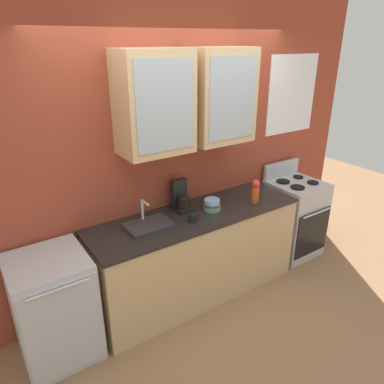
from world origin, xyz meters
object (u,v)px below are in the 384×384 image
at_px(cup_near_sink, 193,218).
at_px(dishwasher, 55,308).
at_px(vase, 255,191).
at_px(sink_faucet, 149,225).
at_px(coffee_maker, 181,198).
at_px(stove_range, 294,217).
at_px(bowl_stack, 212,205).

relative_size(cup_near_sink, dishwasher, 0.12).
height_order(cup_near_sink, dishwasher, cup_near_sink).
bearing_deg(vase, dishwasher, 176.96).
bearing_deg(sink_faucet, coffee_maker, 18.68).
relative_size(stove_range, vase, 4.48).
distance_m(bowl_stack, coffee_maker, 0.30).
height_order(bowl_stack, coffee_maker, coffee_maker).
distance_m(sink_faucet, bowl_stack, 0.67).
bearing_deg(stove_range, vase, -171.86).
xyz_separation_m(sink_faucet, cup_near_sink, (0.37, -0.14, 0.02)).
bearing_deg(coffee_maker, bowl_stack, -38.27).
xyz_separation_m(bowl_stack, coffee_maker, (-0.23, 0.18, 0.06)).
relative_size(sink_faucet, coffee_maker, 1.38).
bearing_deg(sink_faucet, cup_near_sink, -20.43).
xyz_separation_m(stove_range, coffee_maker, (-1.47, 0.18, 0.55)).
relative_size(sink_faucet, dishwasher, 0.45).
xyz_separation_m(dishwasher, coffee_maker, (1.31, 0.18, 0.56)).
height_order(vase, cup_near_sink, vase).
relative_size(bowl_stack, cup_near_sink, 1.62).
distance_m(sink_faucet, coffee_maker, 0.47).
distance_m(vase, dishwasher, 2.09).
relative_size(stove_range, coffee_maker, 3.72).
bearing_deg(sink_faucet, vase, -7.06).
distance_m(sink_faucet, dishwasher, 1.00).
height_order(vase, dishwasher, vase).
bearing_deg(stove_range, dishwasher, -179.91).
height_order(sink_faucet, dishwasher, sink_faucet).
height_order(sink_faucet, bowl_stack, sink_faucet).
relative_size(stove_range, bowl_stack, 6.35).
bearing_deg(coffee_maker, dishwasher, -172.22).
xyz_separation_m(bowl_stack, vase, (0.46, -0.10, 0.07)).
height_order(bowl_stack, dishwasher, bowl_stack).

